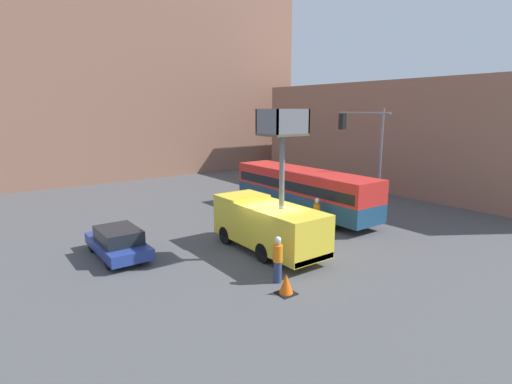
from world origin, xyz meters
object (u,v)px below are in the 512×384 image
Objects in this scene: traffic_light_pole at (368,145)px; parked_car_curbside at (118,242)px; traffic_cone_near_truck at (286,284)px; city_bus at (303,188)px; utility_truck at (268,222)px; road_worker_near_truck at (278,259)px; road_worker_directing at (317,214)px.

traffic_light_pole reaches higher than parked_car_curbside.
traffic_light_pole is 1.58× the size of parked_car_curbside.
city_bus is at bearing 44.13° from traffic_cone_near_truck.
utility_truck reaches higher than road_worker_near_truck.
road_worker_directing is at bearing 37.47° from traffic_cone_near_truck.
traffic_light_pole is 5.66m from road_worker_directing.
parked_car_curbside is (-3.81, 7.56, 0.35)m from traffic_cone_near_truck.
traffic_light_pole reaches higher than city_bus.
road_worker_near_truck is 7.81m from parked_car_curbside.
parked_car_curbside is (-12.22, -0.60, -1.02)m from city_bus.
traffic_light_pole is 8.77× the size of traffic_cone_near_truck.
traffic_light_pole is 3.59× the size of road_worker_directing.
parked_car_curbside is (-10.34, 2.56, -0.25)m from road_worker_directing.
utility_truck reaches higher than road_worker_directing.
city_bus reaches higher than traffic_cone_near_truck.
road_worker_directing is 0.44× the size of parked_car_curbside.
road_worker_near_truck is 1.00× the size of road_worker_directing.
utility_truck is at bearing -76.65° from road_worker_directing.
city_bus is at bearing 116.68° from road_worker_near_truck.
road_worker_near_truck is at bearing -57.10° from road_worker_directing.
utility_truck is 3.55× the size of road_worker_directing.
traffic_cone_near_truck is (-6.52, -5.00, -0.59)m from road_worker_directing.
city_bus is 12.28m from parked_car_curbside.
road_worker_near_truck reaches higher than parked_car_curbside.
traffic_light_pole is at bearing -9.60° from parked_car_curbside.
utility_truck is 1.57× the size of parked_car_curbside.
road_worker_directing is 8.24m from traffic_cone_near_truck.
road_worker_directing is at bearing -13.90° from parked_car_curbside.
traffic_cone_near_truck is (-10.85, -5.08, -4.24)m from traffic_light_pole.
city_bus is 2.56× the size of parked_car_curbside.
utility_truck reaches higher than city_bus.
road_worker_near_truck is at bearing -57.39° from parked_car_curbside.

